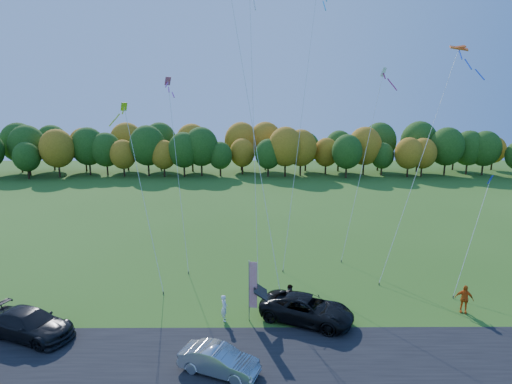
{
  "coord_description": "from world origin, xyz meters",
  "views": [
    {
      "loc": [
        -0.16,
        -23.12,
        13.05
      ],
      "look_at": [
        0.0,
        6.0,
        7.0
      ],
      "focal_mm": 28.0,
      "sensor_mm": 36.0,
      "label": 1
    }
  ],
  "objects_px": {
    "black_suv": "(307,309)",
    "feather_flag": "(252,284)",
    "person_east": "(464,299)",
    "silver_sedan": "(219,360)"
  },
  "relations": [
    {
      "from": "silver_sedan",
      "to": "person_east",
      "type": "height_order",
      "value": "person_east"
    },
    {
      "from": "person_east",
      "to": "feather_flag",
      "type": "relative_size",
      "value": 0.47
    },
    {
      "from": "black_suv",
      "to": "feather_flag",
      "type": "relative_size",
      "value": 1.45
    },
    {
      "from": "person_east",
      "to": "feather_flag",
      "type": "bearing_deg",
      "value": -152.08
    },
    {
      "from": "silver_sedan",
      "to": "person_east",
      "type": "xyz_separation_m",
      "value": [
        15.47,
        6.02,
        0.26
      ]
    },
    {
      "from": "feather_flag",
      "to": "black_suv",
      "type": "bearing_deg",
      "value": -0.25
    },
    {
      "from": "silver_sedan",
      "to": "feather_flag",
      "type": "xyz_separation_m",
      "value": [
        1.65,
        5.01,
        1.78
      ]
    },
    {
      "from": "black_suv",
      "to": "person_east",
      "type": "xyz_separation_m",
      "value": [
        10.4,
        1.02,
        0.13
      ]
    },
    {
      "from": "black_suv",
      "to": "person_east",
      "type": "height_order",
      "value": "person_east"
    },
    {
      "from": "person_east",
      "to": "black_suv",
      "type": "bearing_deg",
      "value": -150.64
    }
  ]
}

